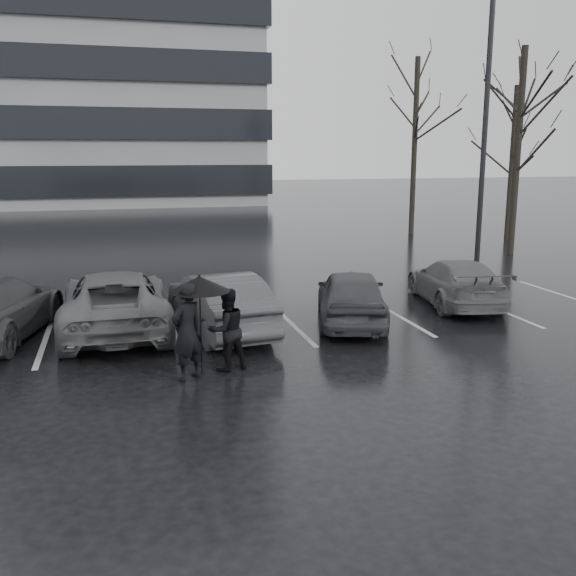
{
  "coord_description": "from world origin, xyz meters",
  "views": [
    {
      "loc": [
        -3.38,
        -12.39,
        4.05
      ],
      "look_at": [
        0.25,
        1.0,
        1.1
      ],
      "focal_mm": 40.0,
      "sensor_mm": 36.0,
      "label": 1
    }
  ],
  "objects_px": {
    "car_west_b": "(115,301)",
    "lamp_post": "(485,135)",
    "pedestrian_right": "(227,330)",
    "car_main": "(352,296)",
    "car_west_a": "(220,303)",
    "tree_ne": "(512,164)",
    "car_east": "(456,282)",
    "tree_east": "(517,153)",
    "pedestrian_left": "(187,332)",
    "tree_north": "(414,148)"
  },
  "relations": [
    {
      "from": "tree_ne",
      "to": "pedestrian_left",
      "type": "bearing_deg",
      "value": -137.71
    },
    {
      "from": "car_east",
      "to": "pedestrian_left",
      "type": "relative_size",
      "value": 2.39
    },
    {
      "from": "tree_ne",
      "to": "tree_north",
      "type": "xyz_separation_m",
      "value": [
        -3.5,
        3.0,
        0.75
      ]
    },
    {
      "from": "car_west_b",
      "to": "lamp_post",
      "type": "xyz_separation_m",
      "value": [
        12.1,
        4.56,
        3.91
      ]
    },
    {
      "from": "car_west_b",
      "to": "pedestrian_left",
      "type": "xyz_separation_m",
      "value": [
        1.23,
        -3.66,
        0.19
      ]
    },
    {
      "from": "car_main",
      "to": "car_west_b",
      "type": "xyz_separation_m",
      "value": [
        -5.47,
        0.77,
        0.04
      ]
    },
    {
      "from": "car_west_b",
      "to": "pedestrian_left",
      "type": "height_order",
      "value": "pedestrian_left"
    },
    {
      "from": "car_main",
      "to": "car_west_b",
      "type": "bearing_deg",
      "value": 9.08
    },
    {
      "from": "car_west_a",
      "to": "car_east",
      "type": "distance_m",
      "value": 6.65
    },
    {
      "from": "car_west_b",
      "to": "tree_north",
      "type": "xyz_separation_m",
      "value": [
        14.47,
        14.56,
        3.55
      ]
    },
    {
      "from": "car_main",
      "to": "tree_north",
      "type": "xyz_separation_m",
      "value": [
        9.0,
        15.34,
        3.58
      ]
    },
    {
      "from": "pedestrian_left",
      "to": "pedestrian_right",
      "type": "relative_size",
      "value": 1.13
    },
    {
      "from": "pedestrian_right",
      "to": "car_main",
      "type": "bearing_deg",
      "value": -162.03
    },
    {
      "from": "tree_ne",
      "to": "car_main",
      "type": "bearing_deg",
      "value": -135.37
    },
    {
      "from": "car_west_b",
      "to": "tree_ne",
      "type": "distance_m",
      "value": 21.55
    },
    {
      "from": "car_main",
      "to": "pedestrian_right",
      "type": "bearing_deg",
      "value": 53.59
    },
    {
      "from": "tree_north",
      "to": "pedestrian_left",
      "type": "bearing_deg",
      "value": -126.0
    },
    {
      "from": "pedestrian_left",
      "to": "tree_east",
      "type": "distance_m",
      "value": 18.39
    },
    {
      "from": "pedestrian_left",
      "to": "tree_north",
      "type": "relative_size",
      "value": 0.21
    },
    {
      "from": "lamp_post",
      "to": "tree_ne",
      "type": "distance_m",
      "value": 9.2
    },
    {
      "from": "car_west_b",
      "to": "car_west_a",
      "type": "bearing_deg",
      "value": 162.94
    },
    {
      "from": "car_west_b",
      "to": "car_east",
      "type": "height_order",
      "value": "car_west_b"
    },
    {
      "from": "car_west_b",
      "to": "car_east",
      "type": "xyz_separation_m",
      "value": [
        8.87,
        0.31,
        -0.09
      ]
    },
    {
      "from": "lamp_post",
      "to": "pedestrian_left",
      "type": "bearing_deg",
      "value": -142.92
    },
    {
      "from": "tree_ne",
      "to": "car_west_b",
      "type": "bearing_deg",
      "value": -147.24
    },
    {
      "from": "car_east",
      "to": "tree_east",
      "type": "bearing_deg",
      "value": -121.82
    },
    {
      "from": "tree_north",
      "to": "tree_east",
      "type": "bearing_deg",
      "value": -81.87
    },
    {
      "from": "pedestrian_right",
      "to": "tree_ne",
      "type": "bearing_deg",
      "value": -155.47
    },
    {
      "from": "car_east",
      "to": "car_main",
      "type": "bearing_deg",
      "value": 28.18
    },
    {
      "from": "car_east",
      "to": "pedestrian_left",
      "type": "bearing_deg",
      "value": 37.94
    },
    {
      "from": "car_east",
      "to": "tree_ne",
      "type": "bearing_deg",
      "value": -118.48
    },
    {
      "from": "tree_east",
      "to": "car_main",
      "type": "bearing_deg",
      "value": -140.17
    },
    {
      "from": "car_main",
      "to": "tree_north",
      "type": "bearing_deg",
      "value": -103.27
    },
    {
      "from": "car_west_b",
      "to": "tree_ne",
      "type": "xyz_separation_m",
      "value": [
        17.97,
        11.56,
        2.8
      ]
    },
    {
      "from": "car_west_a",
      "to": "tree_ne",
      "type": "distance_m",
      "value": 20.1
    },
    {
      "from": "car_east",
      "to": "tree_ne",
      "type": "relative_size",
      "value": 0.61
    },
    {
      "from": "car_main",
      "to": "tree_east",
      "type": "relative_size",
      "value": 0.49
    },
    {
      "from": "pedestrian_left",
      "to": "tree_north",
      "type": "distance_m",
      "value": 22.77
    },
    {
      "from": "lamp_post",
      "to": "tree_east",
      "type": "distance_m",
      "value": 4.55
    },
    {
      "from": "car_west_b",
      "to": "tree_east",
      "type": "distance_m",
      "value": 17.53
    },
    {
      "from": "lamp_post",
      "to": "tree_east",
      "type": "height_order",
      "value": "lamp_post"
    },
    {
      "from": "tree_east",
      "to": "tree_ne",
      "type": "distance_m",
      "value": 4.74
    },
    {
      "from": "pedestrian_right",
      "to": "tree_east",
      "type": "height_order",
      "value": "tree_east"
    },
    {
      "from": "car_main",
      "to": "tree_east",
      "type": "bearing_deg",
      "value": -123.05
    },
    {
      "from": "car_west_b",
      "to": "tree_east",
      "type": "bearing_deg",
      "value": -153.93
    },
    {
      "from": "car_main",
      "to": "car_west_a",
      "type": "xyz_separation_m",
      "value": [
        -3.17,
        0.07,
        0.02
      ]
    },
    {
      "from": "car_west_b",
      "to": "lamp_post",
      "type": "height_order",
      "value": "lamp_post"
    },
    {
      "from": "car_west_a",
      "to": "tree_north",
      "type": "height_order",
      "value": "tree_north"
    },
    {
      "from": "car_west_a",
      "to": "pedestrian_right",
      "type": "bearing_deg",
      "value": 75.52
    },
    {
      "from": "tree_east",
      "to": "tree_north",
      "type": "xyz_separation_m",
      "value": [
        -1.0,
        7.0,
        0.25
      ]
    }
  ]
}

